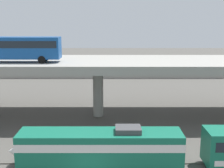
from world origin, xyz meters
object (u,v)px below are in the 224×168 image
at_px(train_locomotive, 93,147).
at_px(parked_car_3, 128,64).
at_px(parked_car_1, 126,67).
at_px(parked_car_5, 186,65).
at_px(transit_bus_on_overpass, 17,47).
at_px(parked_car_0, 54,67).
at_px(parked_car_4, 5,67).
at_px(parked_car_2, 24,66).

xyz_separation_m(train_locomotive, parked_car_3, (5.77, 53.19, 0.05)).
xyz_separation_m(parked_car_1, parked_car_5, (16.34, 3.68, 0.00)).
distance_m(transit_bus_on_overpass, parked_car_0, 36.20).
bearing_deg(transit_bus_on_overpass, parked_car_4, 113.02).
bearing_deg(parked_car_3, parked_car_5, 177.63).
bearing_deg(parked_car_1, parked_car_0, -0.46).
xyz_separation_m(parked_car_0, parked_car_1, (18.66, -0.15, -0.00)).
xyz_separation_m(parked_car_1, parked_car_2, (-27.01, 1.82, -0.00)).
relative_size(parked_car_4, parked_car_5, 1.03).
relative_size(train_locomotive, parked_car_5, 3.68).
relative_size(train_locomotive, parked_car_4, 3.57).
relative_size(parked_car_2, parked_car_3, 0.94).
distance_m(parked_car_3, parked_car_5, 15.85).
height_order(parked_car_2, parked_car_4, same).
bearing_deg(parked_car_1, parked_car_3, -96.69).
relative_size(parked_car_1, parked_car_4, 0.94).
distance_m(parked_car_0, parked_car_2, 8.52).
bearing_deg(parked_car_3, transit_bus_on_overpass, 66.78).
height_order(parked_car_0, parked_car_3, same).
distance_m(transit_bus_on_overpass, parked_car_5, 51.36).
relative_size(transit_bus_on_overpass, parked_car_5, 2.67).
distance_m(parked_car_2, parked_car_4, 4.76).
relative_size(train_locomotive, parked_car_0, 3.63).
relative_size(parked_car_0, parked_car_3, 1.04).
height_order(parked_car_1, parked_car_2, same).
bearing_deg(parked_car_4, parked_car_1, -178.21).
bearing_deg(transit_bus_on_overpass, parked_car_5, 49.79).
bearing_deg(parked_car_4, parked_car_3, -170.41).
relative_size(parked_car_2, parked_car_4, 0.89).
height_order(parked_car_1, parked_car_4, same).
bearing_deg(parked_car_3, parked_car_0, 12.32).
height_order(parked_car_0, parked_car_2, same).
height_order(transit_bus_on_overpass, parked_car_5, transit_bus_on_overpass).
height_order(transit_bus_on_overpass, parked_car_1, transit_bus_on_overpass).
bearing_deg(parked_car_0, parked_car_1, 179.54).
bearing_deg(parked_car_1, parked_car_5, -167.31).
height_order(parked_car_0, parked_car_1, same).
relative_size(transit_bus_on_overpass, parked_car_4, 2.59).
bearing_deg(parked_car_0, transit_bus_on_overpass, 93.69).
distance_m(transit_bus_on_overpass, parked_car_3, 43.62).
height_order(train_locomotive, parked_car_3, train_locomotive).
xyz_separation_m(parked_car_0, parked_car_3, (19.17, 4.19, -0.00)).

